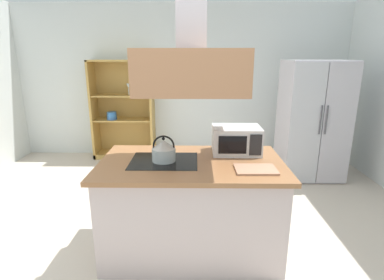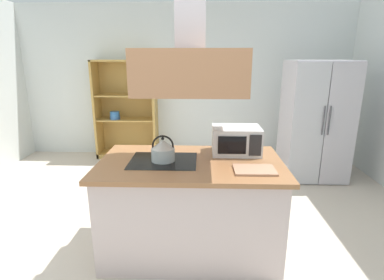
# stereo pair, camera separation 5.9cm
# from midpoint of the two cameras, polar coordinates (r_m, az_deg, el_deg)

# --- Properties ---
(ground_plane) EXTENTS (7.80, 7.80, 0.00)m
(ground_plane) POSITION_cam_midpoint_polar(r_m,az_deg,el_deg) (3.18, -3.92, -19.29)
(ground_plane) COLOR beige
(wall_back) EXTENTS (6.00, 0.12, 2.70)m
(wall_back) POSITION_cam_midpoint_polar(r_m,az_deg,el_deg) (5.61, -1.09, 10.92)
(wall_back) COLOR silver
(wall_back) RESTS_ON ground
(kitchen_island) EXTENTS (1.66, 0.98, 0.90)m
(kitchen_island) POSITION_cam_midpoint_polar(r_m,az_deg,el_deg) (2.91, 0.36, -12.35)
(kitchen_island) COLOR #C0AEAC
(kitchen_island) RESTS_ON ground
(range_hood) EXTENTS (0.90, 0.70, 1.19)m
(range_hood) POSITION_cam_midpoint_polar(r_m,az_deg,el_deg) (2.56, 0.42, 15.15)
(range_hood) COLOR #AF7750
(refrigerator) EXTENTS (0.90, 0.78, 1.76)m
(refrigerator) POSITION_cam_midpoint_polar(r_m,az_deg,el_deg) (4.87, 22.64, 3.36)
(refrigerator) COLOR #BFB8C2
(refrigerator) RESTS_ON ground
(dish_cabinet) EXTENTS (1.09, 0.40, 1.75)m
(dish_cabinet) POSITION_cam_midpoint_polar(r_m,az_deg,el_deg) (5.63, -11.94, 4.64)
(dish_cabinet) COLOR #B48B43
(dish_cabinet) RESTS_ON ground
(kettle) EXTENTS (0.21, 0.21, 0.24)m
(kettle) POSITION_cam_midpoint_polar(r_m,az_deg,el_deg) (2.71, -4.88, -1.96)
(kettle) COLOR #B3BFC0
(kettle) RESTS_ON kitchen_island
(cutting_board) EXTENTS (0.34, 0.24, 0.02)m
(cutting_board) POSITION_cam_midpoint_polar(r_m,az_deg,el_deg) (2.56, 12.40, -5.55)
(cutting_board) COLOR tan
(cutting_board) RESTS_ON kitchen_island
(microwave) EXTENTS (0.46, 0.35, 0.26)m
(microwave) POSITION_cam_midpoint_polar(r_m,az_deg,el_deg) (2.95, 8.92, -0.03)
(microwave) COLOR silver
(microwave) RESTS_ON kitchen_island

